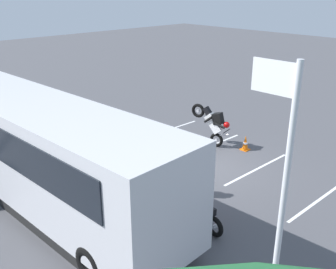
{
  "coord_description": "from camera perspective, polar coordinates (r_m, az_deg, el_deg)",
  "views": [
    {
      "loc": [
        -8.54,
        10.08,
        6.43
      ],
      "look_at": [
        1.42,
        0.6,
        1.1
      ],
      "focal_mm": 41.76,
      "sensor_mm": 36.0,
      "label": 1
    }
  ],
  "objects": [
    {
      "name": "ground_plane",
      "position": [
        14.69,
        5.52,
        -4.87
      ],
      "size": [
        80.0,
        80.0,
        0.0
      ],
      "primitive_type": "plane",
      "color": "#4C4C51"
    },
    {
      "name": "tour_bus",
      "position": [
        12.2,
        -17.57,
        -2.95
      ],
      "size": [
        10.76,
        3.04,
        3.25
      ],
      "color": "silver",
      "rests_on": "ground_plane"
    },
    {
      "name": "spectator_far_left",
      "position": [
        12.44,
        -0.25,
        -4.24
      ],
      "size": [
        0.58,
        0.36,
        1.81
      ],
      "color": "#473823",
      "rests_on": "ground_plane"
    },
    {
      "name": "spectator_left",
      "position": [
        13.01,
        -3.7,
        -3.59
      ],
      "size": [
        0.58,
        0.35,
        1.67
      ],
      "color": "#473823",
      "rests_on": "ground_plane"
    },
    {
      "name": "spectator_centre",
      "position": [
        13.68,
        -5.85,
        -1.91
      ],
      "size": [
        0.58,
        0.35,
        1.82
      ],
      "color": "black",
      "rests_on": "ground_plane"
    },
    {
      "name": "spectator_right",
      "position": [
        14.49,
        -8.95,
        -0.89
      ],
      "size": [
        0.57,
        0.33,
        1.76
      ],
      "color": "black",
      "rests_on": "ground_plane"
    },
    {
      "name": "spectator_far_right",
      "position": [
        15.0,
        -10.87,
        -0.09
      ],
      "size": [
        0.58,
        0.33,
        1.81
      ],
      "color": "black",
      "rests_on": "ground_plane"
    },
    {
      "name": "parked_motorcycle_silver",
      "position": [
        11.22,
        4.24,
        -10.89
      ],
      "size": [
        2.05,
        0.58,
        0.99
      ],
      "color": "black",
      "rests_on": "ground_plane"
    },
    {
      "name": "stunt_motorcycle",
      "position": [
        16.33,
        6.57,
        1.79
      ],
      "size": [
        1.89,
        0.74,
        1.85
      ],
      "color": "black",
      "rests_on": "ground_plane"
    },
    {
      "name": "traffic_cone",
      "position": [
        16.36,
        11.22,
        -1.22
      ],
      "size": [
        0.34,
        0.34,
        0.63
      ],
      "color": "orange",
      "rests_on": "ground_plane"
    },
    {
      "name": "bay_line_a",
      "position": [
        13.83,
        22.03,
        -8.2
      ],
      "size": [
        0.16,
        4.59,
        0.01
      ],
      "color": "white",
      "rests_on": "ground_plane"
    },
    {
      "name": "bay_line_b",
      "position": [
        14.91,
        12.88,
        -4.92
      ],
      "size": [
        0.15,
        3.79,
        0.01
      ],
      "color": "white",
      "rests_on": "ground_plane"
    },
    {
      "name": "bay_line_c",
      "position": [
        16.35,
        5.21,
        -2.06
      ],
      "size": [
        0.16,
        4.6,
        0.01
      ],
      "color": "white",
      "rests_on": "ground_plane"
    },
    {
      "name": "bay_line_d",
      "position": [
        18.06,
        -1.09,
        0.34
      ],
      "size": [
        0.16,
        4.6,
        0.01
      ],
      "color": "white",
      "rests_on": "ground_plane"
    }
  ]
}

